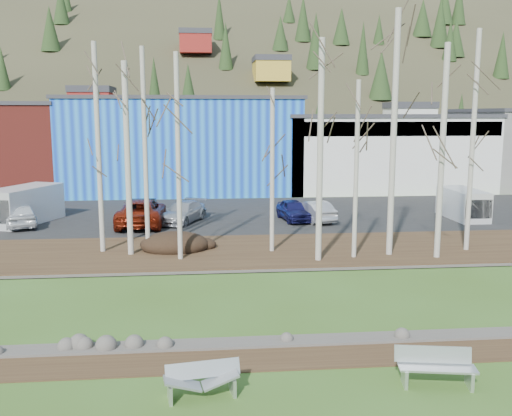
{
  "coord_description": "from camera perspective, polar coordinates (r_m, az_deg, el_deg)",
  "views": [
    {
      "loc": [
        -4.36,
        -13.06,
        6.86
      ],
      "look_at": [
        -1.86,
        13.05,
        2.5
      ],
      "focal_mm": 40.0,
      "sensor_mm": 36.0,
      "label": 1
    }
  ],
  "objects": [
    {
      "name": "car_3",
      "position": [
        35.86,
        -7.33,
        -0.41
      ],
      "size": [
        3.37,
        4.75,
        1.28
      ],
      "primitive_type": "imported",
      "rotation": [
        0.0,
        0.0,
        -0.4
      ],
      "color": "#A4A7AC",
      "rests_on": "parking_lot"
    },
    {
      "name": "ground",
      "position": [
        15.38,
        12.16,
        -17.26
      ],
      "size": [
        200.0,
        200.0,
        0.0
      ],
      "primitive_type": "plane",
      "color": "#39571B",
      "rests_on": "ground"
    },
    {
      "name": "birch_2",
      "position": [
        27.56,
        -12.72,
        4.71
      ],
      "size": [
        0.28,
        0.28,
        9.1
      ],
      "color": "beige",
      "rests_on": "far_bank"
    },
    {
      "name": "birch_9",
      "position": [
        29.7,
        20.84,
        6.16
      ],
      "size": [
        0.24,
        0.24,
        10.66
      ],
      "color": "beige",
      "rests_on": "far_bank"
    },
    {
      "name": "far_bank",
      "position": [
        28.72,
        3.43,
        -4.25
      ],
      "size": [
        80.0,
        7.0,
        0.15
      ],
      "primitive_type": "cube",
      "color": "#382616",
      "rests_on": "ground"
    },
    {
      "name": "building_white",
      "position": [
        54.66,
        12.02,
        5.61
      ],
      "size": [
        18.36,
        12.24,
        6.8
      ],
      "color": "silver",
      "rests_on": "ground"
    },
    {
      "name": "birch_1",
      "position": [
        28.03,
        -11.03,
        5.59
      ],
      "size": [
        0.23,
        0.23,
        9.82
      ],
      "color": "beige",
      "rests_on": "far_bank"
    },
    {
      "name": "dirt_strip",
      "position": [
        17.19,
        10.0,
        -14.16
      ],
      "size": [
        80.0,
        1.8,
        0.03
      ],
      "primitive_type": "cube",
      "color": "#382616",
      "rests_on": "ground"
    },
    {
      "name": "van_white",
      "position": [
        39.06,
        20.09,
        0.36
      ],
      "size": [
        1.81,
        4.32,
        1.89
      ],
      "rotation": [
        0.0,
        0.0,
        0.0
      ],
      "color": "silver",
      "rests_on": "parking_lot"
    },
    {
      "name": "bench_damaged",
      "position": [
        14.62,
        -5.43,
        -16.76
      ],
      "size": [
        1.91,
        0.87,
        0.82
      ],
      "rotation": [
        0.0,
        0.0,
        0.15
      ],
      "color": "silver",
      "rests_on": "ground"
    },
    {
      "name": "car_1",
      "position": [
        36.48,
        -11.18,
        -0.18
      ],
      "size": [
        1.58,
        4.5,
        1.48
      ],
      "primitive_type": "imported",
      "rotation": [
        0.0,
        0.0,
        3.14
      ],
      "color": "black",
      "rests_on": "parking_lot"
    },
    {
      "name": "birch_8",
      "position": [
        27.66,
        18.11,
        5.27
      ],
      "size": [
        0.27,
        0.27,
        9.84
      ],
      "color": "beige",
      "rests_on": "far_bank"
    },
    {
      "name": "van_grey",
      "position": [
        37.91,
        -22.34,
        0.24
      ],
      "size": [
        3.92,
        5.57,
        2.25
      ],
      "rotation": [
        0.0,
        0.0,
        -0.39
      ],
      "color": "silver",
      "rests_on": "parking_lot"
    },
    {
      "name": "river",
      "position": [
        21.83,
        6.41,
        -8.94
      ],
      "size": [
        80.0,
        8.0,
        0.9
      ],
      "primitive_type": null,
      "color": "black",
      "rests_on": "ground"
    },
    {
      "name": "birch_5",
      "position": [
        27.61,
        1.63,
        3.7
      ],
      "size": [
        0.22,
        0.22,
        7.91
      ],
      "color": "beige",
      "rests_on": "far_bank"
    },
    {
      "name": "car_0",
      "position": [
        37.07,
        -22.51,
        -0.58
      ],
      "size": [
        3.08,
        4.63,
        1.47
      ],
      "primitive_type": "imported",
      "rotation": [
        0.0,
        0.0,
        3.49
      ],
      "color": "white",
      "rests_on": "parking_lot"
    },
    {
      "name": "birch_0",
      "position": [
        28.48,
        -15.48,
        5.69
      ],
      "size": [
        0.24,
        0.24,
        10.04
      ],
      "color": "beige",
      "rests_on": "far_bank"
    },
    {
      "name": "dirt_mound",
      "position": [
        28.72,
        -8.15,
        -3.48
      ],
      "size": [
        3.41,
        2.41,
        0.67
      ],
      "primitive_type": "ellipsoid",
      "color": "black",
      "rests_on": "far_bank"
    },
    {
      "name": "birch_4",
      "position": [
        25.91,
        6.43,
        5.58
      ],
      "size": [
        0.28,
        0.28,
        9.98
      ],
      "color": "beige",
      "rests_on": "far_bank"
    },
    {
      "name": "bench_intact",
      "position": [
        15.74,
        17.54,
        -14.91
      ],
      "size": [
        2.01,
        0.91,
        0.97
      ],
      "rotation": [
        0.0,
        0.0,
        -0.18
      ],
      "color": "silver",
      "rests_on": "ground"
    },
    {
      "name": "car_5",
      "position": [
        36.07,
        5.8,
        -0.29
      ],
      "size": [
        2.29,
        4.19,
        1.31
      ],
      "primitive_type": "imported",
      "rotation": [
        0.0,
        0.0,
        3.38
      ],
      "color": "silver",
      "rests_on": "parking_lot"
    },
    {
      "name": "birch_7",
      "position": [
        27.56,
        13.6,
        7.09
      ],
      "size": [
        0.29,
        0.29,
        11.41
      ],
      "color": "beige",
      "rests_on": "far_bank"
    },
    {
      "name": "hillside",
      "position": [
        97.74,
        -2.99,
        15.67
      ],
      "size": [
        160.0,
        72.0,
        35.0
      ],
      "primitive_type": null,
      "color": "#2F2D1D",
      "rests_on": "ground"
    },
    {
      "name": "parking_lot",
      "position": [
        38.91,
        1.05,
        -0.62
      ],
      "size": [
        80.0,
        14.0,
        0.14
      ],
      "primitive_type": "cube",
      "color": "black",
      "rests_on": "ground"
    },
    {
      "name": "building_blue",
      "position": [
        52.16,
        -7.31,
        6.39
      ],
      "size": [
        20.4,
        12.24,
        8.3
      ],
      "color": "#133DBA",
      "rests_on": "ground"
    },
    {
      "name": "birch_6",
      "position": [
        26.79,
        9.99,
        3.72
      ],
      "size": [
        0.21,
        0.21,
        8.22
      ],
      "color": "beige",
      "rests_on": "far_bank"
    },
    {
      "name": "far_bank_rocks",
      "position": [
        25.68,
        4.53,
        -6.08
      ],
      "size": [
        80.0,
        0.8,
        0.46
      ],
      "primitive_type": null,
      "color": "#47423D",
      "rests_on": "ground"
    },
    {
      "name": "car_4",
      "position": [
        36.26,
        3.79,
        -0.21
      ],
      "size": [
        2.03,
        4.01,
        1.31
      ],
      "primitive_type": "imported",
      "rotation": [
        0.0,
        0.0,
        0.13
      ],
      "color": "navy",
      "rests_on": "parking_lot"
    },
    {
      "name": "birch_3",
      "position": [
        26.22,
        -7.78,
        4.97
      ],
      "size": [
        0.23,
        0.23,
        9.41
      ],
      "color": "beige",
      "rests_on": "far_bank"
    },
    {
      "name": "near_bank_rocks",
      "position": [
        18.09,
        9.14,
        -12.97
      ],
      "size": [
        80.0,
        0.8,
        0.5
      ],
      "primitive_type": null,
      "color": "#47423D",
      "rests_on": "ground"
    },
    {
      "name": "car_2",
      "position": [
        35.28,
        -11.38,
        -0.41
      ],
      "size": [
        2.71,
        5.78,
        1.6
      ],
      "primitive_type": "imported",
      "rotation": [
        0.0,
        0.0,
        3.13
      ],
      "color": "maroon",
      "rests_on": "parking_lot"
    }
  ]
}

